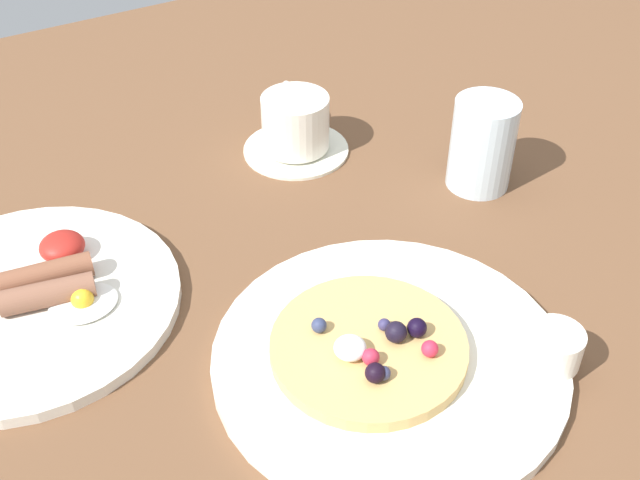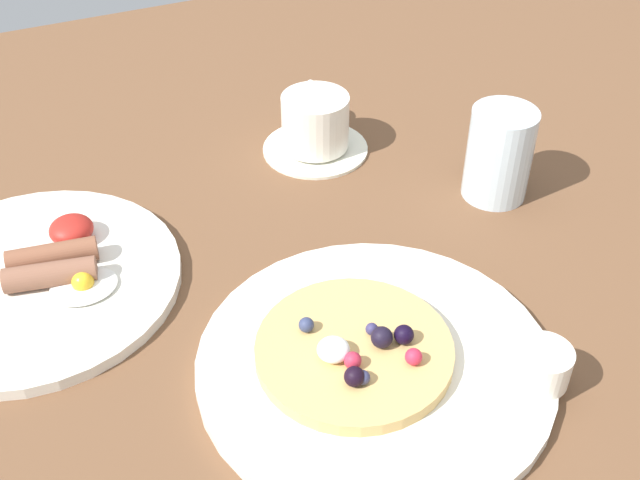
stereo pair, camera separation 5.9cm
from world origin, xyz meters
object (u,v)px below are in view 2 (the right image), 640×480
at_px(pancake_plate, 375,363).
at_px(coffee_saucer, 315,147).
at_px(breakfast_plate, 33,282).
at_px(syrup_ramekin, 542,365).
at_px(coffee_cup, 315,120).
at_px(water_glass, 499,154).

height_order(pancake_plate, coffee_saucer, pancake_plate).
xyz_separation_m(breakfast_plate, coffee_saucer, (0.33, 0.10, -0.00)).
height_order(syrup_ramekin, breakfast_plate, syrup_ramekin).
bearing_deg(coffee_cup, syrup_ramekin, -87.34).
relative_size(breakfast_plate, water_glass, 2.74).
relative_size(syrup_ramekin, breakfast_plate, 0.17).
distance_m(syrup_ramekin, coffee_cup, 0.40).
bearing_deg(water_glass, syrup_ramekin, -116.45).
height_order(pancake_plate, breakfast_plate, same).
height_order(breakfast_plate, coffee_saucer, breakfast_plate).
distance_m(coffee_cup, water_glass, 0.21).
bearing_deg(coffee_saucer, syrup_ramekin, -87.25).
relative_size(breakfast_plate, coffee_cup, 2.58).
relative_size(pancake_plate, syrup_ramekin, 6.53).
relative_size(coffee_saucer, coffee_cup, 1.15).
distance_m(coffee_saucer, water_glass, 0.21).
bearing_deg(pancake_plate, breakfast_plate, 137.93).
bearing_deg(coffee_cup, breakfast_plate, -162.42).
height_order(coffee_saucer, coffee_cup, coffee_cup).
distance_m(coffee_saucer, coffee_cup, 0.04).
bearing_deg(syrup_ramekin, coffee_saucer, 92.75).
distance_m(breakfast_plate, coffee_cup, 0.35).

